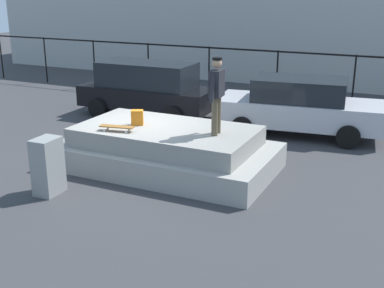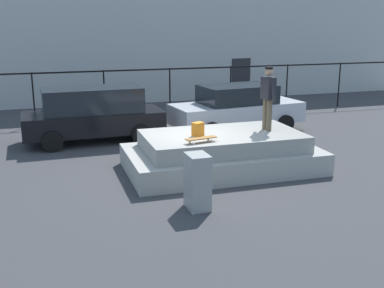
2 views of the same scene
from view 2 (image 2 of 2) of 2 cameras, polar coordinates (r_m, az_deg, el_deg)
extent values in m
plane|color=#38383A|center=(13.07, -0.06, -3.17)|extent=(60.00, 60.00, 0.00)
cube|color=#9E9B93|center=(13.12, 3.58, -1.80)|extent=(5.10, 2.82, 0.58)
cube|color=gray|center=(12.99, 3.62, 0.34)|extent=(4.18, 2.31, 0.43)
cylinder|color=brown|center=(13.25, 9.05, 3.33)|extent=(0.14, 0.14, 0.86)
cylinder|color=brown|center=(13.44, 8.58, 3.51)|extent=(0.14, 0.14, 0.86)
cube|color=#26262B|center=(13.23, 8.93, 6.51)|extent=(0.27, 0.45, 0.59)
cylinder|color=#26262B|center=(13.01, 9.52, 6.12)|extent=(0.11, 0.26, 0.62)
cylinder|color=#26262B|center=(13.46, 8.35, 6.45)|extent=(0.11, 0.26, 0.62)
sphere|color=tan|center=(13.17, 9.01, 8.39)|extent=(0.22, 0.22, 0.22)
cylinder|color=black|center=(13.16, 9.03, 8.82)|extent=(0.22, 0.22, 0.05)
cube|color=brown|center=(11.93, 1.07, 0.68)|extent=(0.83, 0.35, 0.02)
cylinder|color=silver|center=(11.99, 2.39, 0.35)|extent=(0.06, 0.04, 0.06)
cylinder|color=silver|center=(12.16, 1.91, 0.56)|extent=(0.06, 0.04, 0.06)
cylinder|color=silver|center=(11.74, 0.18, 0.05)|extent=(0.06, 0.04, 0.06)
cylinder|color=silver|center=(11.91, -0.28, 0.26)|extent=(0.06, 0.04, 0.06)
cube|color=orange|center=(12.57, 0.70, 1.74)|extent=(0.34, 0.30, 0.36)
cube|color=black|center=(16.32, -11.47, 2.55)|extent=(4.55, 1.85, 0.68)
cube|color=black|center=(16.19, -11.60, 5.11)|extent=(3.19, 1.61, 0.80)
cylinder|color=black|center=(17.15, -16.43, 1.66)|extent=(0.65, 0.24, 0.64)
cylinder|color=black|center=(15.42, -16.10, 0.26)|extent=(0.65, 0.24, 0.64)
cylinder|color=black|center=(17.47, -7.26, 2.37)|extent=(0.65, 0.24, 0.64)
cylinder|color=black|center=(15.78, -5.94, 1.09)|extent=(0.65, 0.24, 0.64)
cube|color=#B7B7BC|center=(17.56, 5.28, 3.67)|extent=(4.90, 2.37, 0.71)
cube|color=black|center=(17.44, 5.33, 5.84)|extent=(2.77, 1.89, 0.64)
cylinder|color=black|center=(17.79, -0.32, 2.71)|extent=(0.66, 0.30, 0.64)
cylinder|color=black|center=(16.16, 2.35, 1.48)|extent=(0.66, 0.30, 0.64)
cylinder|color=black|center=(19.14, 7.71, 3.43)|extent=(0.66, 0.30, 0.64)
cylinder|color=black|center=(17.64, 10.87, 2.35)|extent=(0.66, 0.30, 0.64)
cube|color=gray|center=(10.37, 0.66, -4.45)|extent=(0.46, 0.61, 1.21)
cylinder|color=black|center=(19.40, -18.09, 5.05)|extent=(0.06, 0.06, 2.01)
cylinder|color=black|center=(19.54, -10.23, 5.60)|extent=(0.06, 0.06, 2.01)
cylinder|color=black|center=(20.04, -2.61, 6.04)|extent=(0.06, 0.06, 2.01)
cylinder|color=black|center=(20.87, 4.53, 6.35)|extent=(0.06, 0.06, 2.01)
cylinder|color=black|center=(21.99, 11.04, 6.55)|extent=(0.06, 0.06, 2.01)
cylinder|color=black|center=(23.36, 16.86, 6.66)|extent=(0.06, 0.06, 2.01)
cube|color=black|center=(19.63, -6.45, 8.62)|extent=(24.00, 0.04, 0.06)
cube|color=#B2B2AD|center=(26.96, -9.67, 12.61)|extent=(30.04, 7.77, 6.27)
cube|color=#262628|center=(24.95, 5.74, 7.68)|extent=(1.00, 0.06, 2.00)
camera|label=1|loc=(10.11, 63.13, 7.90)|focal=46.53mm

